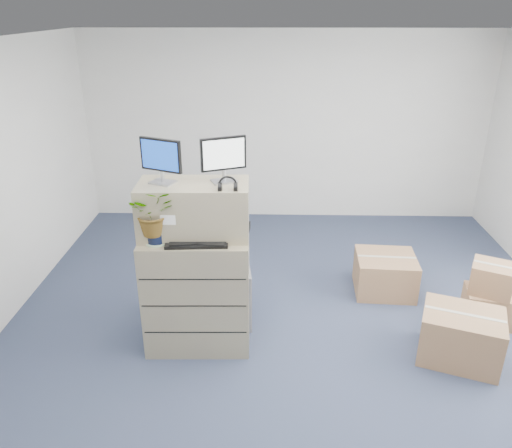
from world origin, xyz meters
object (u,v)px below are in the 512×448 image
Objects in this scene: monitor_left at (161,159)px; monitor_right at (224,157)px; filing_cabinet_lower at (198,291)px; keyboard at (197,242)px; water_bottle at (205,220)px; potted_plant at (154,218)px; office_chair at (211,286)px.

monitor_right reaches higher than monitor_left.
keyboard is at bearing -76.42° from filing_cabinet_lower.
monitor_right is 1.50× the size of water_bottle.
monitor_left is 1.48× the size of water_bottle.
water_bottle is (0.09, 0.07, 0.71)m from filing_cabinet_lower.
keyboard is 0.25m from water_bottle.
potted_plant is (-0.41, -0.21, 0.10)m from water_bottle.
office_chair is (0.34, 0.30, -1.46)m from monitor_left.
water_bottle is 0.33× the size of office_chair.
monitor_right reaches higher than keyboard.
potted_plant reaches higher than office_chair.
water_bottle is (0.36, 0.02, -0.58)m from monitor_left.
filing_cabinet_lower is 2.49× the size of potted_plant.
monitor_right is 0.88× the size of potted_plant.
office_chair is (0.40, 0.50, -0.98)m from potted_plant.
monitor_left is (-0.27, 0.05, 1.29)m from filing_cabinet_lower.
potted_plant is (-0.59, -0.24, -0.48)m from monitor_right.
water_bottle is (0.05, 0.22, 0.12)m from keyboard.
monitor_right is at bearing 9.70° from water_bottle.
monitor_left is 1.53m from office_chair.
water_bottle is 0.58× the size of potted_plant.
monitor_left is at bearing 142.66° from keyboard.
keyboard is 0.91m from office_chair.
office_chair is at bearing 51.24° from potted_plant.
office_chair is at bearing 76.00° from filing_cabinet_lower.
potted_plant is (-0.36, 0.01, 0.23)m from keyboard.
monitor_left reaches higher than filing_cabinet_lower.
filing_cabinet_lower is 1.40× the size of office_chair.
potted_plant is (-0.32, -0.14, 0.82)m from filing_cabinet_lower.
monitor_right is (0.27, 0.10, 1.30)m from filing_cabinet_lower.
monitor_left reaches higher than potted_plant.
monitor_right reaches higher than filing_cabinet_lower.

